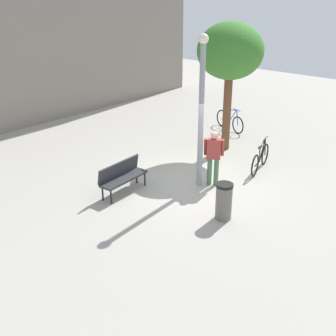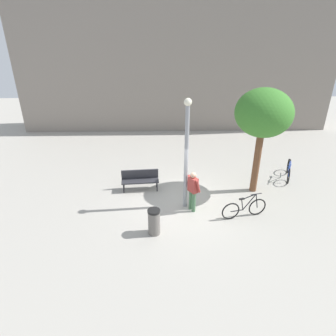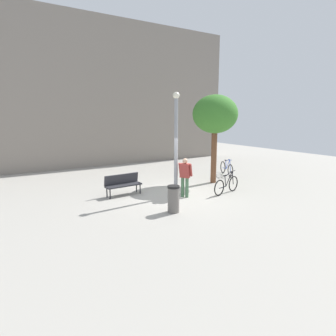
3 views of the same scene
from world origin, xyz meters
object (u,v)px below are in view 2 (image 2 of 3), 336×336
Objects in this scene: trash_bin at (154,222)px; bicycle_black at (244,208)px; person_by_lamppost at (193,189)px; plaza_tree at (264,114)px; lamppost at (186,150)px; bicycle_blue at (288,170)px; park_bench at (140,178)px.

bicycle_black is at bearing 14.84° from trash_bin.
plaza_tree reaches higher than person_by_lamppost.
person_by_lamppost is (0.26, -0.30, -1.48)m from lamppost.
trash_bin is at bearing -125.30° from lamppost.
lamppost reaches higher than trash_bin.
lamppost is 0.98× the size of plaza_tree.
bicycle_black is 4.17m from bicycle_blue.
lamppost reaches higher than park_bench.
person_by_lamppost reaches higher than bicycle_black.
plaza_tree is (3.06, 1.15, 0.99)m from lamppost.
plaza_tree is 5.91m from trash_bin.
bicycle_black is (-0.89, -1.95, -3.06)m from plaza_tree.
bicycle_blue is (1.95, 1.11, -3.06)m from plaza_tree.
park_bench is 0.37× the size of plaza_tree.
lamppost is 2.61× the size of person_by_lamppost.
bicycle_black is 1.81× the size of trash_bin.
person_by_lamppost is at bearing -37.97° from park_bench.
bicycle_blue reaches higher than park_bench.
bicycle_blue is at bearing 24.24° from lamppost.
trash_bin is (-6.21, -3.95, 0.11)m from bicycle_blue.
park_bench is at bearing 144.02° from lamppost.
person_by_lamppost is 0.94× the size of bicycle_black.
plaza_tree is (2.80, 1.45, 2.48)m from person_by_lamppost.
bicycle_blue is (2.83, 3.06, 0.00)m from bicycle_black.
trash_bin is (0.66, -3.05, -0.05)m from park_bench.
plaza_tree is at bearing -150.40° from bicycle_blue.
bicycle_black is at bearing -114.48° from plaza_tree.
lamppost is at bearing 159.80° from bicycle_black.
trash_bin reaches higher than bicycle_blue.
trash_bin is (-4.26, -2.84, -2.95)m from plaza_tree.
lamppost is 5.87m from bicycle_blue.
trash_bin is (-3.37, -0.89, 0.11)m from bicycle_black.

